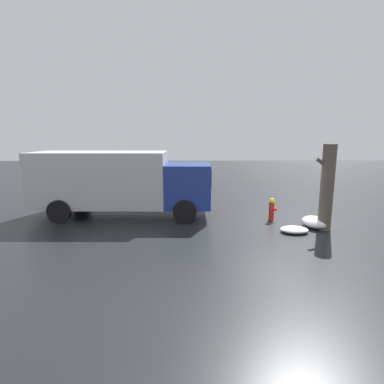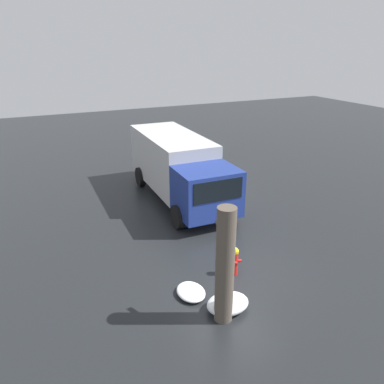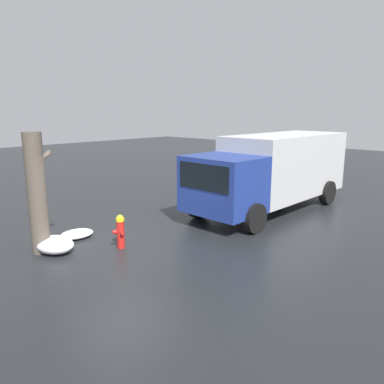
# 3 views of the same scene
# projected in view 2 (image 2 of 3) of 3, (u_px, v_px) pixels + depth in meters

# --- Properties ---
(ground_plane) EXTENTS (60.00, 60.00, 0.00)m
(ground_plane) POSITION_uv_depth(u_px,v_px,m) (234.00, 274.00, 11.14)
(ground_plane) COLOR black
(fire_hydrant) EXTENTS (0.33, 0.41, 0.89)m
(fire_hydrant) POSITION_uv_depth(u_px,v_px,m) (235.00, 261.00, 10.96)
(fire_hydrant) COLOR red
(fire_hydrant) RESTS_ON ground_plane
(tree_trunk) EXTENTS (0.69, 0.45, 3.04)m
(tree_trunk) POSITION_uv_depth(u_px,v_px,m) (225.00, 266.00, 8.77)
(tree_trunk) COLOR brown
(tree_trunk) RESTS_ON ground_plane
(delivery_truck) EXTENTS (7.24, 2.64, 2.67)m
(delivery_truck) POSITION_uv_depth(u_px,v_px,m) (178.00, 165.00, 16.08)
(delivery_truck) COLOR navy
(delivery_truck) RESTS_ON ground_plane
(snow_pile_by_hydrant) EXTENTS (0.96, 0.75, 0.20)m
(snow_pile_by_hydrant) POSITION_uv_depth(u_px,v_px,m) (191.00, 292.00, 10.17)
(snow_pile_by_hydrant) COLOR white
(snow_pile_by_hydrant) RESTS_ON ground_plane
(snow_pile_curbside) EXTENTS (0.85, 1.13, 0.39)m
(snow_pile_curbside) POSITION_uv_depth(u_px,v_px,m) (228.00, 304.00, 9.56)
(snow_pile_curbside) COLOR white
(snow_pile_curbside) RESTS_ON ground_plane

